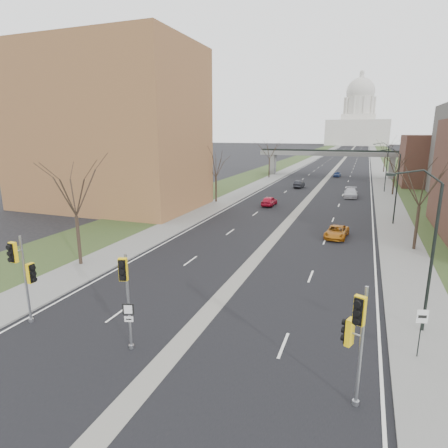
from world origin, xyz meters
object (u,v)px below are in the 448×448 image
Objects in this scene: signal_pole_right at (356,330)px; car_left_far at (299,184)px; speed_limit_sign at (421,325)px; car_right_near at (337,232)px; signal_pole_left at (23,268)px; car_right_mid at (351,193)px; car_right_far at (337,174)px; signal_pole_median at (126,286)px; car_left_near at (269,201)px.

signal_pole_right is 1.24× the size of car_left_far.
car_right_near is at bearing 88.44° from speed_limit_sign.
signal_pole_left is at bearing -115.74° from car_right_near.
car_right_mid is at bearing 114.44° from signal_pole_right.
car_right_far is at bearing 81.02° from speed_limit_sign.
signal_pole_median is 1.39× the size of car_right_far.
signal_pole_right reaches higher than car_right_far.
car_left_near is 42.11m from car_right_far.
speed_limit_sign is 47.29m from car_right_mid.
car_right_far is at bearing 96.74° from car_right_mid.
signal_pole_median is 14.07m from speed_limit_sign.
car_left_near is at bearing 131.75° from car_right_near.
speed_limit_sign is at bearing 108.47° from car_left_far.
car_right_far is (10.92, 80.69, -2.74)m from signal_pole_left.
signal_pole_left is 6.89m from signal_pole_median.
car_right_mid reaches higher than car_right_far.
car_left_far is (-14.81, 55.06, -1.12)m from speed_limit_sign.
signal_pole_left is 28.90m from car_right_near.
signal_pole_left is at bearing -159.44° from signal_pole_right.
signal_pole_left is 1.01× the size of signal_pole_right.
signal_pole_median is 26.39m from car_right_near.
car_left_near is (-15.90, 35.14, -1.10)m from speed_limit_sign.
signal_pole_right is 41.76m from car_left_near.
car_right_far is at bearing -97.46° from car_left_near.
car_left_far is at bearing -91.48° from car_left_near.
signal_pole_median reaches higher than speed_limit_sign.
signal_pole_left is 39.43m from car_left_near.
signal_pole_left is 53.28m from car_right_mid.
car_right_mid is at bearing 77.39° from signal_pole_left.
car_left_far is 1.15× the size of car_right_far.
speed_limit_sign is 38.59m from car_left_near.
speed_limit_sign is 0.47× the size of car_right_mid.
car_left_far reaches higher than car_right_far.
car_left_near is (-12.99, 39.60, -2.63)m from signal_pole_right.
signal_pole_median is 52.10m from car_right_mid.
signal_pole_left is 81.47m from car_right_far.
signal_pole_right reaches higher than car_left_far.
signal_pole_left reaches higher than speed_limit_sign.
signal_pole_left reaches higher than car_right_mid.
car_left_near is at bearing 87.81° from signal_pole_left.
signal_pole_median reaches higher than car_right_near.
car_right_mid reaches higher than car_left_far.
signal_pole_median is 1.13× the size of car_right_near.
car_left_near is at bearing 98.51° from speed_limit_sign.
signal_pole_median is 1.21× the size of car_left_near.
car_left_far is (5.35, 59.03, -2.68)m from signal_pole_left.
signal_pole_median reaches higher than car_right_far.
speed_limit_sign is 0.56× the size of car_right_near.
signal_pole_right is at bearing -138.98° from speed_limit_sign.
car_left_far is (1.09, 19.92, -0.03)m from car_left_near.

